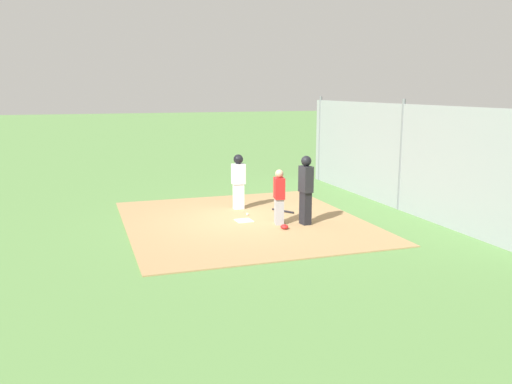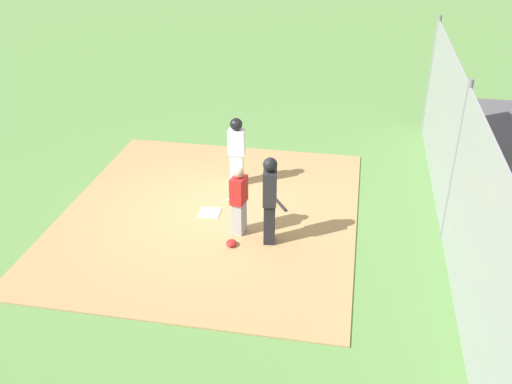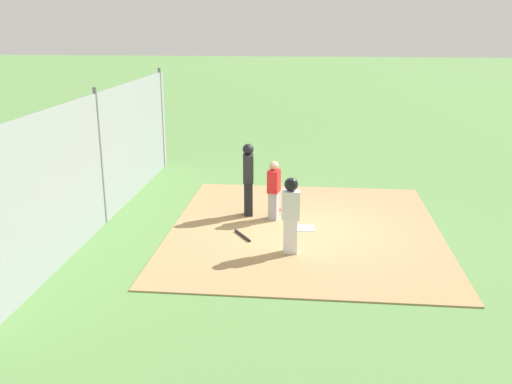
# 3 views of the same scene
# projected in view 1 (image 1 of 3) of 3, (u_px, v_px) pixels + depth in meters

# --- Properties ---
(ground_plane) EXTENTS (140.00, 140.00, 0.00)m
(ground_plane) POSITION_uv_depth(u_px,v_px,m) (244.00, 222.00, 14.77)
(ground_plane) COLOR #5B8947
(dirt_infield) EXTENTS (7.20, 6.40, 0.03)m
(dirt_infield) POSITION_uv_depth(u_px,v_px,m) (244.00, 221.00, 14.77)
(dirt_infield) COLOR #A88456
(dirt_infield) RESTS_ON ground_plane
(home_plate) EXTENTS (0.46, 0.46, 0.02)m
(home_plate) POSITION_uv_depth(u_px,v_px,m) (244.00, 221.00, 14.77)
(home_plate) COLOR white
(home_plate) RESTS_ON dirt_infield
(catcher) EXTENTS (0.42, 0.33, 1.49)m
(catcher) POSITION_uv_depth(u_px,v_px,m) (279.00, 196.00, 14.29)
(catcher) COLOR #9E9EA3
(catcher) RESTS_ON dirt_infield
(umpire) EXTENTS (0.41, 0.30, 1.86)m
(umpire) POSITION_uv_depth(u_px,v_px,m) (306.00, 188.00, 14.23)
(umpire) COLOR black
(umpire) RESTS_ON dirt_infield
(runner) EXTENTS (0.29, 0.39, 1.67)m
(runner) POSITION_uv_depth(u_px,v_px,m) (238.00, 178.00, 16.07)
(runner) COLOR silver
(runner) RESTS_ON dirt_infield
(baseball_bat) EXTENTS (0.68, 0.47, 0.06)m
(baseball_bat) POSITION_uv_depth(u_px,v_px,m) (283.00, 211.00, 15.85)
(baseball_bat) COLOR black
(baseball_bat) RESTS_ON dirt_infield
(catcher_mask) EXTENTS (0.24, 0.20, 0.12)m
(catcher_mask) POSITION_uv_depth(u_px,v_px,m) (284.00, 227.00, 13.90)
(catcher_mask) COLOR red
(catcher_mask) RESTS_ON dirt_infield
(baseball) EXTENTS (0.07, 0.07, 0.07)m
(baseball) POSITION_uv_depth(u_px,v_px,m) (247.00, 214.00, 15.40)
(baseball) COLOR white
(baseball) RESTS_ON dirt_infield
(backstop_fence) EXTENTS (12.00, 0.10, 3.35)m
(backstop_fence) POSITION_uv_depth(u_px,v_px,m) (401.00, 157.00, 16.01)
(backstop_fence) COLOR #93999E
(backstop_fence) RESTS_ON ground_plane
(parking_lot) EXTENTS (18.00, 5.20, 0.04)m
(parking_lot) POSITION_uv_depth(u_px,v_px,m) (512.00, 200.00, 17.67)
(parking_lot) COLOR #515156
(parking_lot) RESTS_ON ground_plane
(parked_car_blue) EXTENTS (4.38, 2.29, 1.28)m
(parked_car_blue) POSITION_uv_depth(u_px,v_px,m) (407.00, 160.00, 23.05)
(parked_car_blue) COLOR #28428C
(parked_car_blue) RESTS_ON parking_lot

